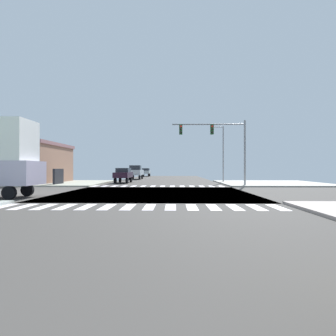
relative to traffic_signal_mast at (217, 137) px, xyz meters
name	(u,v)px	position (x,y,z in m)	size (l,w,h in m)	color
ground	(155,193)	(-5.86, -7.74, -5.11)	(90.00, 90.00, 0.05)	#413D3A
sidewalk_corner_ne	(271,183)	(7.14, 4.26, -5.02)	(12.00, 12.00, 0.14)	#A09B91
sidewalk_corner_nw	(56,183)	(-18.86, 4.26, -5.02)	(12.00, 12.00, 0.14)	#9D9D8B
crosswalk_near	(139,207)	(-6.11, -15.04, -5.08)	(13.50, 2.00, 0.01)	white
crosswalk_far	(158,186)	(-6.11, -0.44, -5.08)	(13.50, 2.00, 0.01)	white
traffic_signal_mast	(217,137)	(0.00, 0.00, 0.00)	(7.67, 0.55, 6.84)	gray
street_lamp	(221,148)	(1.68, 6.70, -0.67)	(1.78, 0.32, 7.30)	gray
bank_building	(9,163)	(-24.81, 4.52, -2.61)	(14.24, 9.40, 4.95)	#8E6551
pickup_nearside_1	(136,172)	(-10.86, 16.74, -3.80)	(2.00, 5.10, 2.35)	black
sedan_crossing_1	(146,172)	(-10.86, 32.44, -3.97)	(1.80, 4.30, 1.88)	black
sedan_queued_2	(123,174)	(-10.86, 5.70, -3.97)	(1.80, 4.30, 1.88)	black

